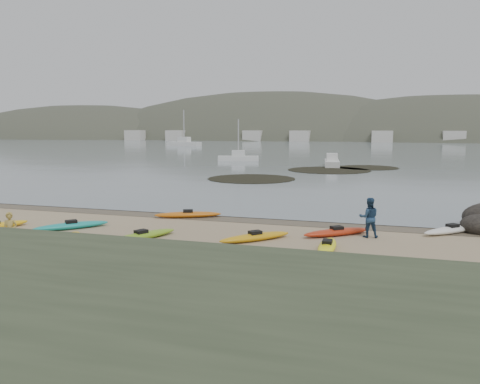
% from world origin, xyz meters
% --- Properties ---
extents(ground, '(600.00, 600.00, 0.00)m').
position_xyz_m(ground, '(0.00, 0.00, 0.00)').
color(ground, tan).
rests_on(ground, ground).
extents(wet_sand, '(60.00, 60.00, 0.00)m').
position_xyz_m(wet_sand, '(0.00, -0.30, 0.00)').
color(wet_sand, brown).
rests_on(wet_sand, ground).
extents(water, '(1200.00, 1200.00, 0.00)m').
position_xyz_m(water, '(0.00, 300.00, 0.01)').
color(water, slate).
rests_on(water, ground).
extents(bluff, '(60.00, 8.00, 2.00)m').
position_xyz_m(bluff, '(0.00, -17.50, 1.00)').
color(bluff, '#475138').
rests_on(bluff, ground).
extents(kayaks, '(24.87, 10.60, 0.34)m').
position_xyz_m(kayaks, '(-0.63, -4.59, 0.17)').
color(kayaks, '#B92D13').
rests_on(kayaks, ground).
extents(person_west, '(0.71, 0.59, 1.66)m').
position_xyz_m(person_west, '(-7.18, -9.77, 0.83)').
color(person_west, '#B09746').
rests_on(person_west, ground).
extents(person_east, '(1.03, 0.86, 1.90)m').
position_xyz_m(person_east, '(7.22, -2.87, 0.95)').
color(person_east, navy).
rests_on(person_east, ground).
extents(kelp_mats, '(19.24, 25.24, 0.04)m').
position_xyz_m(kelp_mats, '(0.80, 28.99, 0.03)').
color(kelp_mats, black).
rests_on(kelp_mats, water).
extents(moored_boats, '(107.29, 81.31, 1.36)m').
position_xyz_m(moored_boats, '(0.53, 81.25, 0.59)').
color(moored_boats, silver).
rests_on(moored_boats, ground).
extents(far_hills, '(550.00, 135.00, 80.00)m').
position_xyz_m(far_hills, '(39.38, 193.97, -15.93)').
color(far_hills, '#384235').
rests_on(far_hills, ground).
extents(far_town, '(199.00, 5.00, 4.00)m').
position_xyz_m(far_town, '(6.00, 145.00, 2.00)').
color(far_town, beige).
rests_on(far_town, ground).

